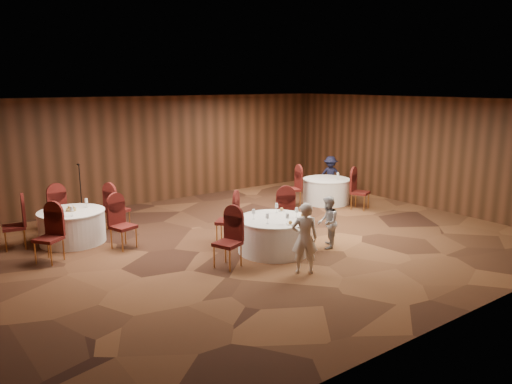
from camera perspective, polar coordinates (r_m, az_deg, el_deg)
ground at (r=11.59m, az=-0.21°, el=-5.62°), size 12.00×12.00×0.00m
room_shell at (r=11.14m, az=-0.22°, el=4.04°), size 12.00×12.00×12.00m
table_main at (r=10.80m, az=2.11°, el=-4.89°), size 1.60×1.60×0.74m
table_left at (r=12.15m, az=-20.25°, el=-3.70°), size 1.48×1.48×0.74m
table_right at (r=15.31m, az=8.04°, el=0.16°), size 1.42×1.42×0.74m
chairs_main at (r=11.08m, az=-0.91°, el=-3.77°), size 3.06×2.05×1.00m
chairs_left at (r=12.07m, az=-20.21°, el=-3.19°), size 3.02×2.90×1.00m
chairs_right at (r=14.70m, az=7.95°, el=0.15°), size 1.97×2.17×1.00m
tabletop_main at (r=10.68m, az=3.10°, el=-2.48°), size 1.09×1.12×0.22m
tabletop_left at (r=12.03m, az=-20.41°, el=-1.68°), size 0.79×0.81×0.22m
tabletop_right at (r=15.16m, az=9.34°, el=2.02°), size 0.08×0.08×0.22m
mic_stand at (r=13.57m, az=-19.27°, el=-1.62°), size 0.24×0.24×1.59m
woman_a at (r=9.55m, az=5.58°, el=-5.27°), size 0.61×0.55×1.39m
woman_b at (r=11.09m, az=8.18°, el=-3.45°), size 0.71×0.70×1.16m
man_c at (r=16.47m, az=8.50°, el=1.90°), size 0.84×0.93×1.25m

